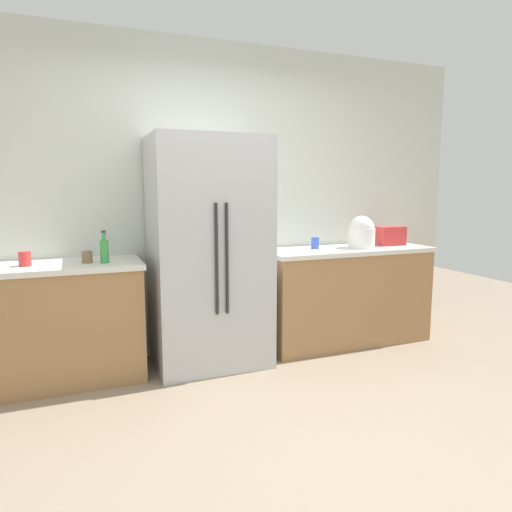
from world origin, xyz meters
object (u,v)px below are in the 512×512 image
Objects in this scene: rice_cooker at (361,233)px; cup_b at (25,259)px; refrigerator at (209,253)px; cup_c at (315,243)px; toaster at (390,236)px; bottle_a at (104,250)px; cup_a at (87,257)px.

rice_cooker is 2.87× the size of cup_b.
refrigerator is 6.24× the size of rice_cooker.
cup_b is 0.98× the size of cup_c.
toaster is at bearing 9.37° from rice_cooker.
rice_cooker is at bearing -170.63° from toaster.
cup_c is at bearing 177.88° from toaster.
cup_c is at bearing 167.99° from rice_cooker.
rice_cooker is 2.79m from cup_b.
rice_cooker is at bearing -12.01° from cup_c.
rice_cooker is 2.26m from bottle_a.
bottle_a is 1.83m from cup_c.
refrigerator is 7.70× the size of bottle_a.
rice_cooker reaches higher than cup_c.
rice_cooker is at bearing 0.64° from refrigerator.
bottle_a is (-0.80, -0.03, 0.07)m from refrigerator.
refrigerator is 0.81m from bottle_a.
refrigerator reaches higher than cup_c.
cup_b is (-0.53, 0.06, -0.04)m from bottle_a.
toaster is 2.59× the size of cup_b.
cup_c reaches higher than cup_b.
rice_cooker is 3.31× the size of cup_a.
cup_a is 0.85× the size of cup_c.
cup_b is (-0.41, 0.01, 0.01)m from cup_a.
refrigerator is at bearing 2.44° from bottle_a.
toaster is at bearing 2.44° from bottle_a.
cup_c is at bearing 4.44° from bottle_a.
refrigerator reaches higher than rice_cooker.
bottle_a is (-2.26, -0.05, -0.04)m from rice_cooker.
bottle_a is 0.54m from cup_b.
bottle_a reaches higher than cup_a.
rice_cooker reaches higher than toaster.
cup_b is (-1.33, 0.03, 0.03)m from refrigerator.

